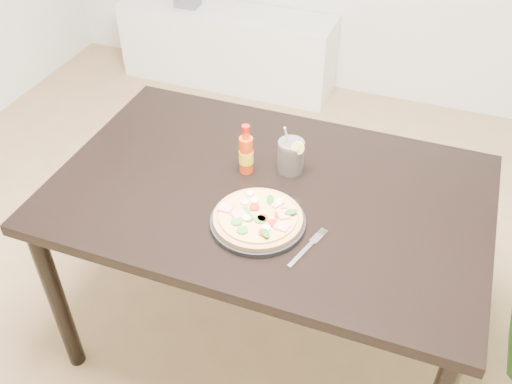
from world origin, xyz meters
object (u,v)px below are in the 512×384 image
(cola_cup, at_px, (291,157))
(media_console, at_px, (227,47))
(plate, at_px, (258,222))
(pizza, at_px, (258,217))
(hot_sauce_bottle, at_px, (246,154))
(dining_table, at_px, (269,208))
(fork, at_px, (309,246))

(cola_cup, bearing_deg, media_console, 119.45)
(plate, distance_m, pizza, 0.02)
(media_console, bearing_deg, hot_sauce_bottle, -64.82)
(dining_table, height_order, plate, plate)
(dining_table, height_order, hot_sauce_bottle, hot_sauce_bottle)
(dining_table, height_order, cola_cup, cola_cup)
(plate, distance_m, cola_cup, 0.29)
(cola_cup, bearing_deg, pizza, -91.82)
(dining_table, distance_m, cola_cup, 0.18)
(hot_sauce_bottle, distance_m, fork, 0.41)
(plate, relative_size, fork, 1.56)
(pizza, height_order, cola_cup, cola_cup)
(dining_table, bearing_deg, fork, -46.90)
(plate, relative_size, cola_cup, 1.63)
(dining_table, bearing_deg, plate, -81.85)
(pizza, height_order, media_console, pizza)
(plate, height_order, fork, plate)
(plate, bearing_deg, fork, -13.31)
(hot_sauce_bottle, bearing_deg, cola_cup, 22.69)
(cola_cup, bearing_deg, fork, -63.64)
(dining_table, xyz_separation_m, pizza, (0.02, -0.17, 0.11))
(pizza, bearing_deg, cola_cup, 88.18)
(hot_sauce_bottle, bearing_deg, dining_table, -30.66)
(pizza, bearing_deg, media_console, 115.63)
(hot_sauce_bottle, height_order, fork, hot_sauce_bottle)
(dining_table, relative_size, plate, 4.85)
(plate, xyz_separation_m, media_console, (-0.96, 2.01, -0.51))
(plate, distance_m, media_console, 2.29)
(plate, height_order, hot_sauce_bottle, hot_sauce_bottle)
(fork, xyz_separation_m, media_console, (-1.14, 2.05, -0.50))
(cola_cup, relative_size, fork, 0.95)
(dining_table, xyz_separation_m, media_console, (-0.94, 1.84, -0.42))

